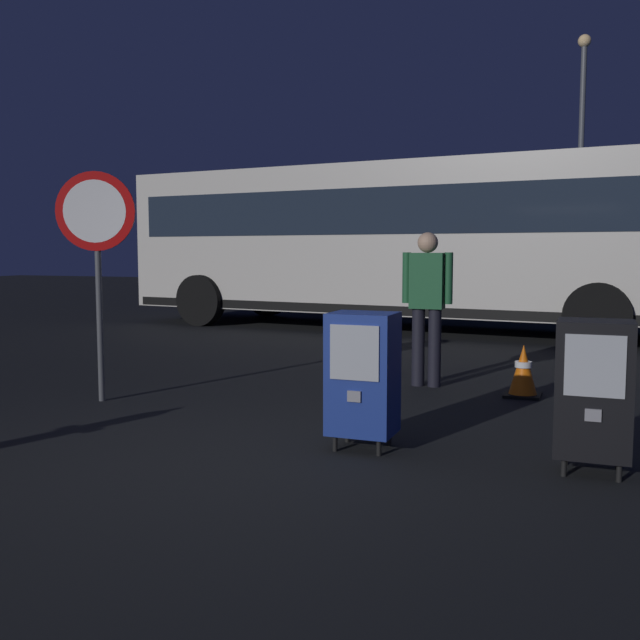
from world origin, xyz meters
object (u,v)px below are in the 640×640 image
object	(u,v)px
bus_near	(400,238)
stop_sign	(96,237)
pedestrian	(427,300)
bus_far	(526,241)
street_light_near_right	(581,151)
newspaper_box_primary	(594,389)
newspaper_box_secondary	(363,373)
traffic_cone	(523,371)

from	to	relation	value
bus_near	stop_sign	bearing A→B (deg)	-91.24
stop_sign	pedestrian	distance (m)	3.47
bus_far	street_light_near_right	bearing A→B (deg)	40.99
newspaper_box_primary	street_light_near_right	size ratio (longest dim) A/B	0.15
street_light_near_right	stop_sign	bearing A→B (deg)	-106.24
newspaper_box_secondary	street_light_near_right	distance (m)	14.92
newspaper_box_primary	bus_far	world-z (taller)	bus_far
bus_far	street_light_near_right	xyz separation A→B (m)	(1.14, 1.31, 2.23)
newspaper_box_primary	bus_far	xyz separation A→B (m)	(-1.67, 13.21, 1.14)
bus_far	pedestrian	bearing A→B (deg)	-98.22
traffic_cone	newspaper_box_secondary	bearing A→B (deg)	-110.75
bus_near	street_light_near_right	bearing A→B (deg)	71.18
bus_far	street_light_near_right	distance (m)	2.83
newspaper_box_primary	stop_sign	size ratio (longest dim) A/B	0.46
pedestrian	bus_near	xyz separation A→B (m)	(-1.78, 5.57, 0.76)
traffic_cone	bus_far	bearing A→B (deg)	95.25
newspaper_box_secondary	street_light_near_right	bearing A→B (deg)	85.73
stop_sign	pedestrian	bearing A→B (deg)	34.52
stop_sign	bus_far	world-z (taller)	bus_far
newspaper_box_secondary	stop_sign	bearing A→B (deg)	166.02
newspaper_box_secondary	stop_sign	size ratio (longest dim) A/B	0.46
pedestrian	bus_far	bearing A→B (deg)	89.69
stop_sign	bus_near	world-z (taller)	bus_near
traffic_cone	bus_near	size ratio (longest dim) A/B	0.05
stop_sign	newspaper_box_primary	bearing A→B (deg)	-9.47
bus_near	newspaper_box_secondary	bearing A→B (deg)	-70.43
newspaper_box_primary	bus_near	size ratio (longest dim) A/B	0.10
newspaper_box_secondary	pedestrian	distance (m)	2.69
newspaper_box_secondary	traffic_cone	size ratio (longest dim) A/B	1.92
newspaper_box_secondary	street_light_near_right	world-z (taller)	street_light_near_right
stop_sign	pedestrian	xyz separation A→B (m)	(2.81, 1.93, -0.65)
pedestrian	traffic_cone	world-z (taller)	pedestrian
newspaper_box_primary	pedestrian	size ratio (longest dim) A/B	0.61
newspaper_box_primary	newspaper_box_secondary	bearing A→B (deg)	179.05
newspaper_box_primary	pedestrian	distance (m)	3.21
pedestrian	bus_far	xyz separation A→B (m)	(0.06, 10.52, 0.76)
newspaper_box_primary	stop_sign	world-z (taller)	stop_sign
stop_sign	bus_far	xyz separation A→B (m)	(2.86, 12.45, 0.11)
street_light_near_right	bus_near	bearing A→B (deg)	-115.41
traffic_cone	bus_far	size ratio (longest dim) A/B	0.05
bus_far	stop_sign	bearing A→B (deg)	-110.86
pedestrian	bus_near	world-z (taller)	bus_near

